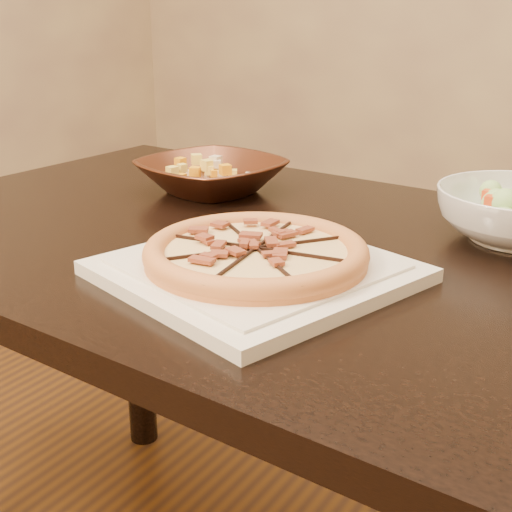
% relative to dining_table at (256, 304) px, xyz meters
% --- Properties ---
extents(dining_table, '(1.32, 0.89, 0.75)m').
position_rel_dining_table_xyz_m(dining_table, '(0.00, 0.00, 0.00)').
color(dining_table, black).
rests_on(dining_table, floor).
extents(plate, '(0.41, 0.41, 0.02)m').
position_rel_dining_table_xyz_m(plate, '(0.10, -0.15, 0.13)').
color(plate, silver).
rests_on(plate, dining_table).
extents(pizza, '(0.29, 0.29, 0.03)m').
position_rel_dining_table_xyz_m(pizza, '(0.10, -0.15, 0.15)').
color(pizza, '#CB703A').
rests_on(pizza, plate).
extents(bronze_bowl, '(0.29, 0.29, 0.06)m').
position_rel_dining_table_xyz_m(bronze_bowl, '(-0.20, 0.17, 0.15)').
color(bronze_bowl, brown).
rests_on(bronze_bowl, dining_table).
extents(mixed_dish, '(0.13, 0.12, 0.03)m').
position_rel_dining_table_xyz_m(mixed_dish, '(-0.20, 0.17, 0.19)').
color(mixed_dish, beige).
rests_on(mixed_dish, bronze_bowl).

